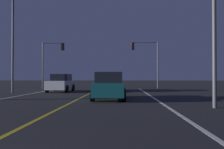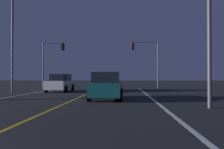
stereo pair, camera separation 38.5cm
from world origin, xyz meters
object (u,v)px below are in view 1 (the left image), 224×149
at_px(car_ahead_far, 112,83).
at_px(traffic_light_near_right, 145,54).
at_px(car_lead_same_lane, 109,86).
at_px(traffic_light_near_left, 53,55).
at_px(street_lamp_left_mid, 19,30).
at_px(car_oncoming, 61,83).

xyz_separation_m(car_ahead_far, traffic_light_near_right, (3.90, 4.98, 3.42)).
distance_m(car_lead_same_lane, traffic_light_near_right, 14.84).
xyz_separation_m(traffic_light_near_right, traffic_light_near_left, (-11.50, -0.00, -0.03)).
xyz_separation_m(car_ahead_far, car_lead_same_lane, (0.26, -8.99, 0.00)).
bearing_deg(street_lamp_left_mid, traffic_light_near_left, 86.16).
bearing_deg(street_lamp_left_mid, car_oncoming, 29.13).
height_order(traffic_light_near_right, traffic_light_near_left, traffic_light_near_right).
bearing_deg(car_ahead_far, street_lamp_left_mid, 112.20).
height_order(car_oncoming, traffic_light_near_right, traffic_light_near_right).
xyz_separation_m(car_ahead_far, car_oncoming, (-4.83, -1.48, 0.00)).
bearing_deg(street_lamp_left_mid, traffic_light_near_right, 34.58).
xyz_separation_m(car_lead_same_lane, traffic_light_near_left, (-7.86, 13.97, 3.39)).
bearing_deg(street_lamp_left_mid, car_ahead_far, 22.20).
relative_size(car_ahead_far, traffic_light_near_left, 0.75).
bearing_deg(car_ahead_far, car_oncoming, 106.98).
distance_m(car_oncoming, traffic_light_near_right, 11.38).
xyz_separation_m(car_ahead_far, traffic_light_near_left, (-7.60, 4.98, 3.39)).
distance_m(traffic_light_near_left, street_lamp_left_mid, 8.45).
bearing_deg(traffic_light_near_right, car_lead_same_lane, 75.40).
bearing_deg(car_oncoming, street_lamp_left_mid, -60.87).
relative_size(traffic_light_near_right, street_lamp_left_mid, 0.64).
bearing_deg(car_ahead_far, traffic_light_near_right, -38.03).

